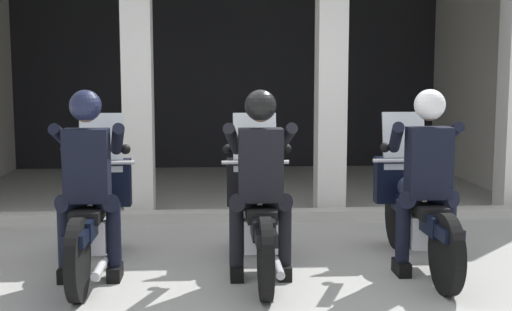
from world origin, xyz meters
name	(u,v)px	position (x,y,z in m)	size (l,w,h in m)	color
ground_plane	(242,203)	(0.00, 3.00, 0.00)	(80.00, 80.00, 0.00)	#999993
station_building	(230,42)	(-0.11, 4.68, 2.15)	(8.07, 4.61, 3.50)	black
kerb_strip	(237,216)	(-0.11, 1.89, 0.06)	(7.57, 0.24, 0.12)	#B7B5AD
motorcycle_left	(95,214)	(-1.41, 0.03, 0.50)	(0.62, 2.04, 1.35)	black
police_officer_left	(88,169)	(-1.42, -0.25, 0.94)	(0.63, 0.61, 1.58)	black
motorcycle_center	(258,213)	(0.00, -0.03, 0.50)	(0.62, 2.04, 1.35)	black
police_officer_center	(260,168)	(0.00, -0.31, 0.94)	(0.63, 0.61, 1.58)	black
motorcycle_right	(416,210)	(1.42, 0.01, 0.50)	(0.62, 2.04, 1.35)	black
police_officer_right	(427,166)	(1.42, -0.27, 0.94)	(0.63, 0.61, 1.58)	black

